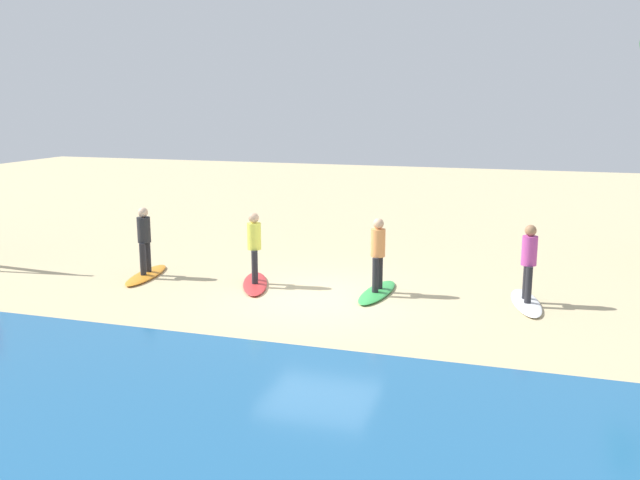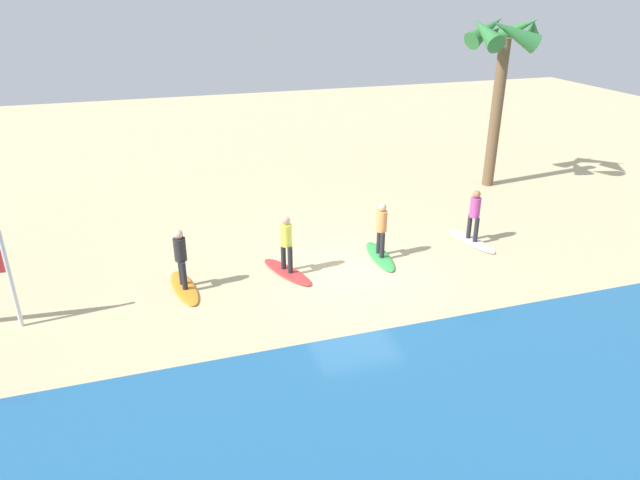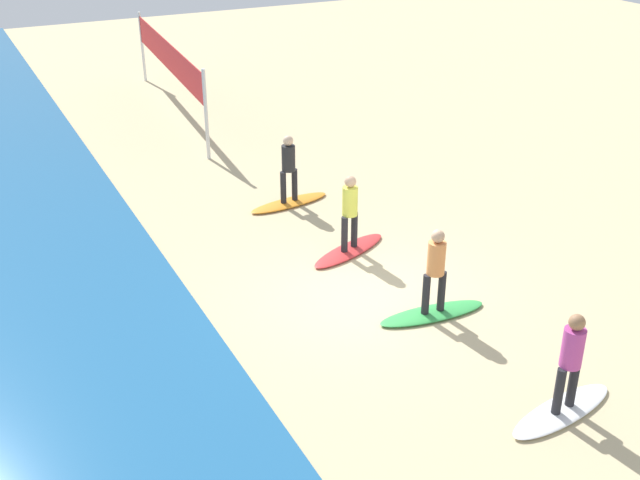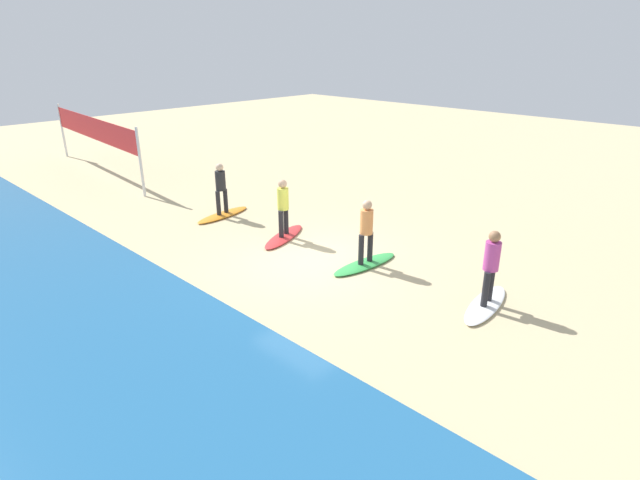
% 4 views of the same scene
% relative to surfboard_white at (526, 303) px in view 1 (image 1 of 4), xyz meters
% --- Properties ---
extents(ground_plane, '(60.00, 60.00, 0.00)m').
position_rel_surfboard_white_xyz_m(ground_plane, '(4.33, 0.88, -0.04)').
color(ground_plane, '#CCB789').
extents(surfboard_white, '(0.90, 2.16, 0.09)m').
position_rel_surfboard_white_xyz_m(surfboard_white, '(0.00, 0.00, 0.00)').
color(surfboard_white, white).
rests_on(surfboard_white, ground).
extents(surfer_white, '(0.32, 0.46, 1.64)m').
position_rel_surfboard_white_xyz_m(surfer_white, '(0.00, 0.00, 0.99)').
color(surfer_white, '#232328').
rests_on(surfer_white, surfboard_white).
extents(surfboard_green, '(0.73, 2.14, 0.09)m').
position_rel_surfboard_white_xyz_m(surfboard_green, '(3.20, 0.16, 0.00)').
color(surfboard_green, green).
rests_on(surfboard_green, ground).
extents(surfer_green, '(0.32, 0.46, 1.64)m').
position_rel_surfboard_white_xyz_m(surfer_green, '(3.20, 0.16, 0.99)').
color(surfer_green, '#232328').
rests_on(surfer_green, surfboard_green).
extents(surfboard_red, '(1.29, 2.16, 0.09)m').
position_rel_surfboard_white_xyz_m(surfboard_red, '(6.10, 0.30, 0.00)').
color(surfboard_red, red).
rests_on(surfboard_red, ground).
extents(surfer_red, '(0.32, 0.44, 1.64)m').
position_rel_surfboard_white_xyz_m(surfer_red, '(6.10, 0.30, 0.99)').
color(surfer_red, '#232328').
rests_on(surfer_red, surfboard_red).
extents(surfboard_orange, '(0.85, 2.16, 0.09)m').
position_rel_surfboard_white_xyz_m(surfboard_orange, '(8.97, 0.37, 0.00)').
color(surfboard_orange, orange).
rests_on(surfboard_orange, ground).
extents(surfer_orange, '(0.32, 0.46, 1.64)m').
position_rel_surfboard_white_xyz_m(surfer_orange, '(8.97, 0.37, 0.99)').
color(surfer_orange, '#232328').
rests_on(surfer_orange, surfboard_orange).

